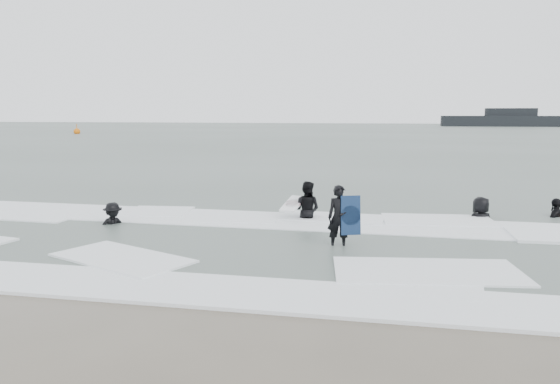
% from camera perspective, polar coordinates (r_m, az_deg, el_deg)
% --- Properties ---
extents(ground, '(320.00, 320.00, 0.00)m').
position_cam_1_polar(ground, '(10.95, -5.81, -9.42)').
color(ground, brown).
rests_on(ground, ground).
extents(sea, '(320.00, 320.00, 0.00)m').
position_cam_1_polar(sea, '(90.01, 10.55, 6.08)').
color(sea, '#47544C').
rests_on(sea, ground).
extents(surfer_centre, '(0.65, 0.50, 1.59)m').
position_cam_1_polar(surfer_centre, '(13.64, 6.16, -5.86)').
color(surfer_centre, black).
rests_on(surfer_centre, ground).
extents(surfer_wading, '(0.99, 0.84, 1.79)m').
position_cam_1_polar(surfer_wading, '(16.96, 2.80, -3.02)').
color(surfer_wading, black).
rests_on(surfer_wading, ground).
extents(surfer_breaker, '(1.10, 1.14, 1.55)m').
position_cam_1_polar(surfer_breaker, '(16.90, -17.04, -3.42)').
color(surfer_breaker, black).
rests_on(surfer_breaker, ground).
extents(surfer_right_near, '(0.95, 1.11, 1.79)m').
position_cam_1_polar(surfer_right_near, '(19.49, 26.85, -2.43)').
color(surfer_right_near, black).
rests_on(surfer_right_near, ground).
extents(surfer_right_far, '(1.09, 0.96, 1.88)m').
position_cam_1_polar(surfer_right_far, '(18.19, 20.20, -2.75)').
color(surfer_right_far, black).
rests_on(surfer_right_far, ground).
extents(surf_foam, '(30.03, 9.06, 0.09)m').
position_cam_1_polar(surf_foam, '(14.37, -1.14, -4.92)').
color(surf_foam, white).
rests_on(surf_foam, ground).
extents(bodyboards, '(9.38, 6.13, 1.25)m').
position_cam_1_polar(bodyboards, '(16.24, 13.63, -1.96)').
color(bodyboards, '#0D2040').
rests_on(bodyboards, ground).
extents(buoy, '(1.00, 1.00, 1.65)m').
position_cam_1_polar(buoy, '(90.89, -20.45, 5.94)').
color(buoy, '#DA6309').
rests_on(buoy, ground).
extents(vessel_horizon, '(31.86, 5.69, 4.32)m').
position_cam_1_polar(vessel_horizon, '(143.12, 22.92, 6.96)').
color(vessel_horizon, black).
rests_on(vessel_horizon, ground).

